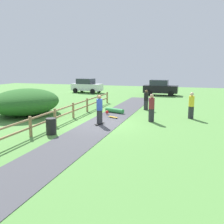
# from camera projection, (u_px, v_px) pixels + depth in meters

# --- Properties ---
(ground_plane) EXTENTS (60.00, 60.00, 0.00)m
(ground_plane) POSITION_uv_depth(u_px,v_px,m) (101.00, 124.00, 16.49)
(ground_plane) COLOR #568E42
(asphalt_path) EXTENTS (2.40, 28.00, 0.02)m
(asphalt_path) POSITION_uv_depth(u_px,v_px,m) (101.00, 124.00, 16.49)
(asphalt_path) COLOR #47474C
(asphalt_path) RESTS_ON ground_plane
(wooden_fence) EXTENTS (0.12, 18.12, 1.10)m
(wooden_fence) POSITION_uv_depth(u_px,v_px,m) (65.00, 112.00, 17.13)
(wooden_fence) COLOR #997A51
(wooden_fence) RESTS_ON ground_plane
(bush_large) EXTENTS (4.73, 5.68, 1.99)m
(bush_large) POSITION_uv_depth(u_px,v_px,m) (26.00, 102.00, 19.44)
(bush_large) COLOR #286023
(bush_large) RESTS_ON ground_plane
(trash_bin) EXTENTS (0.56, 0.56, 0.90)m
(trash_bin) POSITION_uv_depth(u_px,v_px,m) (51.00, 126.00, 14.01)
(trash_bin) COLOR black
(trash_bin) RESTS_ON ground_plane
(skater_riding) EXTENTS (0.48, 0.82, 1.89)m
(skater_riding) POSITION_uv_depth(u_px,v_px,m) (100.00, 108.00, 16.07)
(skater_riding) COLOR black
(skater_riding) RESTS_ON asphalt_path
(skater_fallen) EXTENTS (1.66, 1.47, 0.36)m
(skater_fallen) POSITION_uv_depth(u_px,v_px,m) (114.00, 111.00, 20.22)
(skater_fallen) COLOR green
(skater_fallen) RESTS_ON asphalt_path
(skateboard_loose) EXTENTS (0.81, 0.53, 0.08)m
(skateboard_loose) POSITION_uv_depth(u_px,v_px,m) (113.00, 117.00, 18.30)
(skateboard_loose) COLOR #BF8C19
(skateboard_loose) RESTS_ON asphalt_path
(bystander_yellow) EXTENTS (0.53, 0.53, 1.88)m
(bystander_yellow) POSITION_uv_depth(u_px,v_px,m) (191.00, 104.00, 17.99)
(bystander_yellow) COLOR #2D2D33
(bystander_yellow) RESTS_ON ground_plane
(bystander_maroon) EXTENTS (0.54, 0.54, 1.87)m
(bystander_maroon) POSITION_uv_depth(u_px,v_px,m) (152.00, 106.00, 17.01)
(bystander_maroon) COLOR #2D2D33
(bystander_maroon) RESTS_ON ground_plane
(bystander_black) EXTENTS (0.52, 0.52, 1.70)m
(bystander_black) POSITION_uv_depth(u_px,v_px,m) (146.00, 99.00, 21.55)
(bystander_black) COLOR #2D2D33
(bystander_black) RESTS_ON ground_plane
(parked_car_black) EXTENTS (4.21, 2.02, 1.92)m
(parked_car_black) POSITION_uv_depth(u_px,v_px,m) (160.00, 88.00, 31.99)
(parked_car_black) COLOR black
(parked_car_black) RESTS_ON ground_plane
(parked_car_white) EXTENTS (4.38, 2.40, 1.92)m
(parked_car_white) POSITION_uv_depth(u_px,v_px,m) (87.00, 86.00, 34.93)
(parked_car_white) COLOR silver
(parked_car_white) RESTS_ON ground_plane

